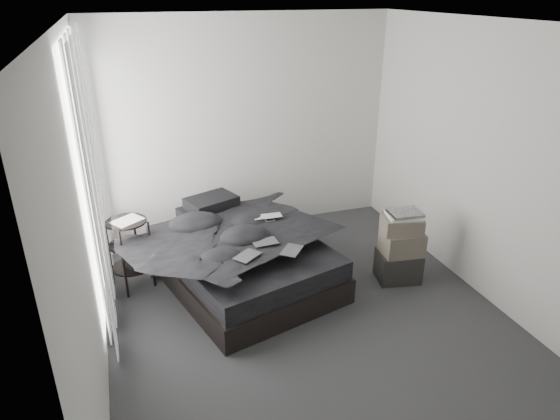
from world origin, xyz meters
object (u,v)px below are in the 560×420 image
object	(u,v)px
bed	(243,271)
side_stand	(131,254)
laptop	(269,213)
box_lower	(398,266)

from	to	relation	value
bed	side_stand	bearing A→B (deg)	150.44
laptop	box_lower	world-z (taller)	laptop
laptop	side_stand	xyz separation A→B (m)	(-1.42, 0.15, -0.32)
side_stand	box_lower	size ratio (longest dim) A/B	1.72
bed	side_stand	xyz separation A→B (m)	(-1.10, 0.28, 0.24)
side_stand	box_lower	distance (m)	2.77
bed	laptop	bearing A→B (deg)	7.50
side_stand	box_lower	xyz separation A→B (m)	(2.66, -0.75, -0.21)
laptop	box_lower	xyz separation A→B (m)	(1.24, -0.60, -0.53)
bed	box_lower	bearing A→B (deg)	-31.79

